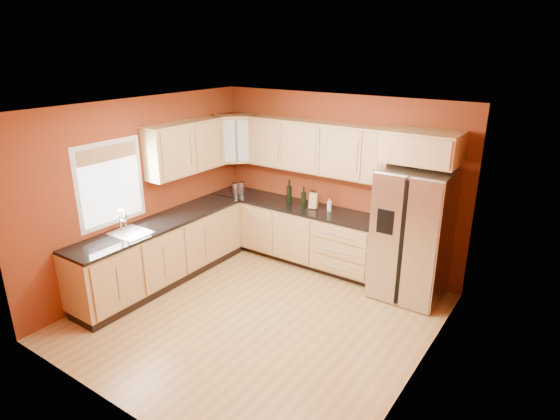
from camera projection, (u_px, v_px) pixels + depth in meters
name	position (u px, v px, depth m)	size (l,w,h in m)	color
floor	(257.00, 317.00, 5.93)	(4.00, 4.00, 0.00)	#A67B40
ceiling	(254.00, 109.00, 5.05)	(4.00, 4.00, 0.00)	silver
wall_back	(336.00, 182.00, 7.04)	(4.00, 0.04, 2.60)	maroon
wall_front	(112.00, 291.00, 3.94)	(4.00, 0.04, 2.60)	maroon
wall_left	(142.00, 192.00, 6.56)	(0.04, 4.00, 2.60)	maroon
wall_right	(424.00, 264.00, 4.43)	(0.04, 4.00, 2.60)	maroon
base_cabinets_back	(294.00, 233.00, 7.39)	(2.90, 0.60, 0.88)	tan
base_cabinets_left	(162.00, 253.00, 6.69)	(0.60, 2.80, 0.88)	tan
countertop_back	(294.00, 206.00, 7.23)	(2.90, 0.62, 0.04)	black
countertop_left	(160.00, 223.00, 6.53)	(0.62, 2.80, 0.04)	black
upper_cabinets_back	(317.00, 147.00, 6.87)	(2.30, 0.33, 0.75)	tan
upper_cabinets_left	(185.00, 148.00, 6.85)	(0.33, 1.35, 0.75)	tan
corner_upper_cabinet	(235.00, 139.00, 7.50)	(0.62, 0.33, 0.75)	tan
over_fridge_cabinet	(423.00, 147.00, 5.84)	(0.92, 0.60, 0.40)	tan
refrigerator	(412.00, 234.00, 6.17)	(0.90, 0.75, 1.78)	silver
window	(111.00, 184.00, 6.07)	(0.03, 0.90, 1.00)	white
sink_faucet	(129.00, 223.00, 6.08)	(0.50, 0.42, 0.30)	silver
canister_left	(242.00, 187.00, 7.78)	(0.11, 0.11, 0.18)	silver
canister_right	(236.00, 188.00, 7.73)	(0.11, 0.11, 0.18)	silver
wine_bottle_a	(304.00, 197.00, 7.02)	(0.07, 0.07, 0.33)	black
wine_bottle_b	(289.00, 191.00, 7.25)	(0.08, 0.08, 0.37)	black
knife_block	(314.00, 200.00, 7.03)	(0.12, 0.11, 0.24)	tan
soap_dispenser	(329.00, 205.00, 6.91)	(0.06, 0.06, 0.19)	silver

